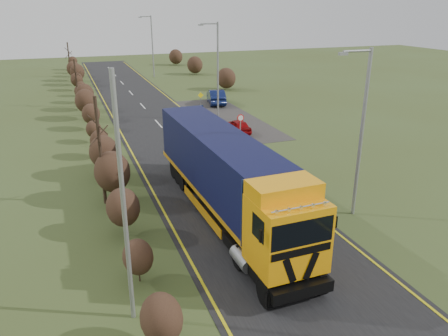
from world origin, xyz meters
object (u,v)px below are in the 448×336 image
car_blue_sedan (216,97)px  speed_sign (240,122)px  lorry (226,173)px  streetlight_near (361,128)px  car_red_hatchback (238,126)px

car_blue_sedan → speed_sign: 13.89m
lorry → streetlight_near: (6.39, -1.90, 2.22)m
lorry → car_blue_sedan: lorry is taller
speed_sign → streetlight_near: bearing=-88.6°
car_red_hatchback → streetlight_near: (-0.23, -16.58, 4.13)m
lorry → car_red_hatchback: size_ratio=4.60×
lorry → speed_sign: 14.13m
car_blue_sedan → speed_sign: bearing=91.0°
streetlight_near → speed_sign: bearing=91.4°
lorry → streetlight_near: 7.02m
car_blue_sedan → speed_sign: size_ratio=2.27×
speed_sign → car_blue_sedan: bearing=78.9°
lorry → streetlight_near: streetlight_near is taller
car_red_hatchback → car_blue_sedan: car_blue_sedan is taller
car_red_hatchback → streetlight_near: bearing=88.7°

